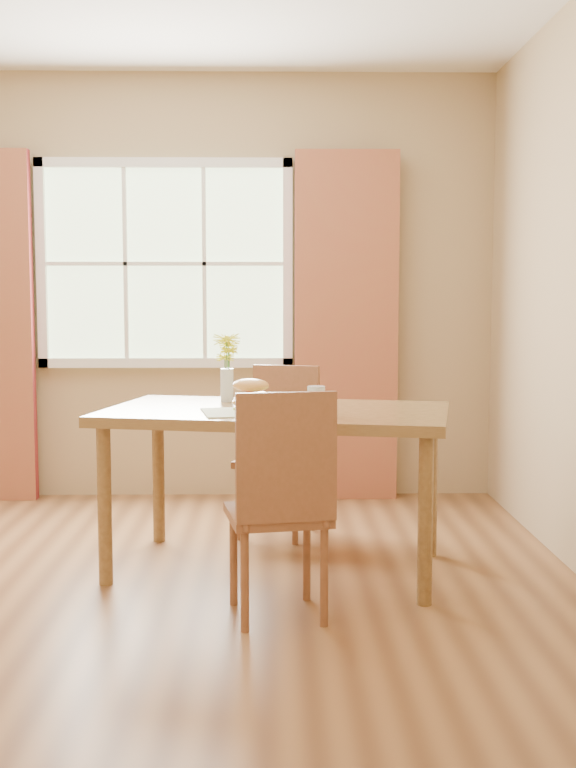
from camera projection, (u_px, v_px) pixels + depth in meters
The scene contains 11 objects.
room at pixel (114, 283), 3.86m from camera, with size 4.24×3.84×2.74m.
window at pixel (165, 264), 5.71m from camera, with size 1.62×0.06×1.32m.
curtain_right at pixel (346, 327), 5.68m from camera, with size 0.65×0.08×2.20m, color maroon.
dining_table at pixel (276, 425), 4.21m from camera, with size 1.73×1.20×0.77m.
chair_near at pixel (281, 496), 3.53m from camera, with size 0.45×0.45×0.94m.
chair_far at pixel (280, 442), 4.92m from camera, with size 0.48×0.48×0.91m.
placemat at pixel (254, 412), 4.06m from camera, with size 0.45×0.33×0.01m, color beige.
plate at pixel (262, 409), 4.11m from camera, with size 0.22×0.22×0.01m, color #A3CD33.
croissant_sandwich at pixel (251, 394), 4.09m from camera, with size 0.21×0.18×0.13m.
water_glass at pixel (316, 400), 4.05m from camera, with size 0.08×0.08×0.12m.
flower_vase at pixel (227, 359), 4.47m from camera, with size 0.14×0.14×0.34m.
Camera 1 is at (0.68, -3.90, 1.30)m, focal length 42.00 mm.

